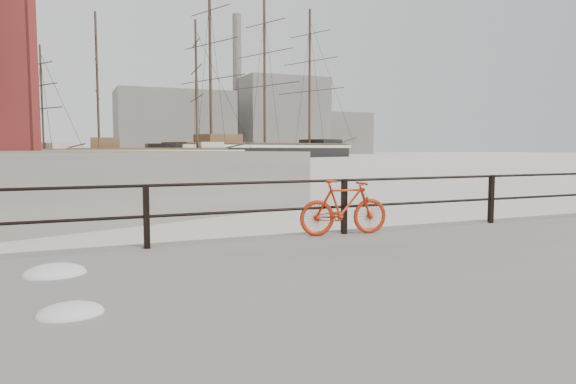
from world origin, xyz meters
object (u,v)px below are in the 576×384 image
object	(u,v)px
bicycle	(344,207)
schooner_left	(7,162)
schooner_mid	(150,161)
barque_black	(265,158)

from	to	relation	value
bicycle	schooner_left	world-z (taller)	schooner_left
schooner_mid	bicycle	bearing A→B (deg)	-90.72
schooner_left	barque_black	bearing A→B (deg)	-10.53
bicycle	barque_black	distance (m)	96.45
barque_black	schooner_mid	xyz separation A→B (m)	(-25.69, -18.77, 0.00)
bicycle	schooner_mid	xyz separation A→B (m)	(6.84, 72.03, -0.85)
schooner_left	bicycle	bearing A→B (deg)	-110.88
barque_black	schooner_left	bearing A→B (deg)	177.86
schooner_mid	schooner_left	xyz separation A→B (m)	(-19.37, 2.45, 0.00)
barque_black	schooner_mid	world-z (taller)	barque_black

